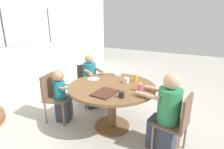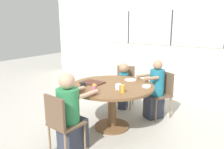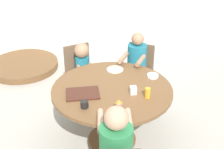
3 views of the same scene
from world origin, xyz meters
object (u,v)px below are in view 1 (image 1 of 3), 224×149
at_px(chair_for_man_blue_shirt, 178,120).
at_px(milk_carton_small, 126,80).
at_px(chair_for_woman_green_shirt, 88,81).
at_px(sippy_cup, 140,86).
at_px(person_woman_green_shirt, 91,83).
at_px(person_toddler, 61,96).
at_px(chair_for_toddler, 53,94).
at_px(juice_glass, 135,78).
at_px(bowl_white_shallow, 117,74).
at_px(person_man_blue_shirt, 166,116).
at_px(coffee_mug, 122,95).

xyz_separation_m(chair_for_man_blue_shirt, milk_carton_small, (0.33, 0.92, 0.29)).
bearing_deg(chair_for_woman_green_shirt, sippy_cup, 99.06).
height_order(person_woman_green_shirt, person_toddler, person_woman_green_shirt).
bearing_deg(milk_carton_small, chair_for_woman_green_shirt, 73.55).
xyz_separation_m(sippy_cup, milk_carton_small, (0.22, 0.33, -0.03)).
distance_m(chair_for_toddler, person_woman_green_shirt, 0.82).
bearing_deg(person_woman_green_shirt, juice_glass, 114.55).
distance_m(chair_for_woman_green_shirt, bowl_white_shallow, 0.77).
relative_size(chair_for_man_blue_shirt, juice_glass, 7.25).
height_order(person_woman_green_shirt, person_man_blue_shirt, person_man_blue_shirt).
bearing_deg(chair_for_man_blue_shirt, chair_for_toddler, 102.07).
height_order(chair_for_woman_green_shirt, sippy_cup, sippy_cup).
bearing_deg(person_toddler, coffee_mug, 69.42).
xyz_separation_m(chair_for_toddler, juice_glass, (0.69, -1.27, 0.30)).
bearing_deg(coffee_mug, milk_carton_small, 19.73).
bearing_deg(person_woman_green_shirt, sippy_cup, 100.15).
height_order(chair_for_woman_green_shirt, bowl_white_shallow, chair_for_woman_green_shirt).
bearing_deg(person_toddler, sippy_cup, 83.70).
relative_size(chair_for_man_blue_shirt, milk_carton_small, 9.72).
distance_m(person_woman_green_shirt, sippy_cup, 1.38).
distance_m(chair_for_man_blue_shirt, chair_for_toddler, 2.09).
distance_m(chair_for_woman_green_shirt, chair_for_man_blue_shirt, 2.09).
bearing_deg(milk_carton_small, juice_glass, -36.92).
height_order(chair_for_woman_green_shirt, milk_carton_small, chair_for_woman_green_shirt).
distance_m(milk_carton_small, bowl_white_shallow, 0.47).
bearing_deg(person_man_blue_shirt, bowl_white_shallow, 66.25).
xyz_separation_m(person_toddler, milk_carton_small, (0.50, -1.02, 0.32)).
bearing_deg(bowl_white_shallow, sippy_cup, -128.36).
bearing_deg(person_toddler, chair_for_woman_green_shirt, 165.64).
height_order(chair_for_woman_green_shirt, chair_for_toddler, same).
bearing_deg(bowl_white_shallow, person_woman_green_shirt, 97.72).
relative_size(coffee_mug, bowl_white_shallow, 0.59).
relative_size(chair_for_toddler, sippy_cup, 5.80).
height_order(chair_for_toddler, juice_glass, juice_glass).
distance_m(juice_glass, milk_carton_small, 0.17).
relative_size(chair_for_man_blue_shirt, person_toddler, 0.90).
distance_m(chair_for_woman_green_shirt, chair_for_toddler, 0.87).
height_order(chair_for_woman_green_shirt, juice_glass, juice_glass).
distance_m(chair_for_woman_green_shirt, person_man_blue_shirt, 1.93).
height_order(coffee_mug, milk_carton_small, milk_carton_small).
bearing_deg(bowl_white_shallow, person_toddler, 140.66).
xyz_separation_m(person_woman_green_shirt, person_man_blue_shirt, (-0.55, -1.69, 0.01)).
bearing_deg(coffee_mug, person_toddler, 87.60).
height_order(sippy_cup, milk_carton_small, sippy_cup).
bearing_deg(chair_for_toddler, milk_carton_small, 97.13).
bearing_deg(juice_glass, coffee_mug, -172.14).
bearing_deg(chair_for_woman_green_shirt, person_woman_green_shirt, 90.00).
height_order(juice_glass, milk_carton_small, juice_glass).
bearing_deg(person_woman_green_shirt, person_toddler, 23.43).
height_order(chair_for_toddler, coffee_mug, chair_for_toddler).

